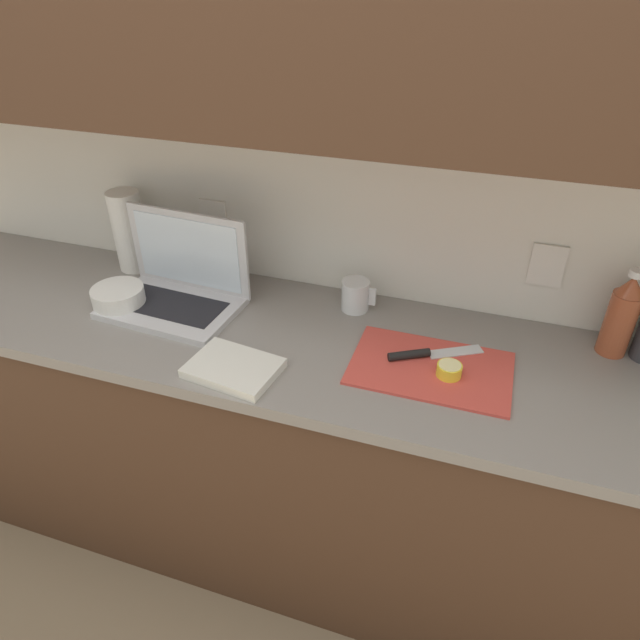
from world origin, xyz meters
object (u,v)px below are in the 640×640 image
object	(u,v)px
cutting_board	(431,368)
measuring_cup	(356,295)
knife	(420,354)
bowl_white	(119,298)
lemon_half_cut	(449,370)
laptop	(178,285)
paper_towel_roll	(129,231)
bottle_green_soda	(622,316)

from	to	relation	value
cutting_board	measuring_cup	world-z (taller)	measuring_cup
knife	bowl_white	xyz separation A→B (m)	(-0.88, -0.03, 0.02)
knife	measuring_cup	size ratio (longest dim) A/B	2.32
knife	lemon_half_cut	xyz separation A→B (m)	(0.08, -0.05, 0.01)
lemon_half_cut	knife	bearing A→B (deg)	147.45
laptop	paper_towel_roll	distance (m)	0.31
lemon_half_cut	bowl_white	xyz separation A→B (m)	(-0.96, 0.02, 0.01)
bottle_green_soda	laptop	bearing A→B (deg)	-173.18
laptop	cutting_board	world-z (taller)	laptop
laptop	lemon_half_cut	bearing A→B (deg)	-3.55
bowl_white	laptop	bearing A→B (deg)	28.30
laptop	bowl_white	xyz separation A→B (m)	(-0.15, -0.08, -0.03)
paper_towel_roll	knife	bearing A→B (deg)	-11.68
cutting_board	bowl_white	bearing A→B (deg)	179.97
cutting_board	measuring_cup	size ratio (longest dim) A/B	3.94
cutting_board	lemon_half_cut	bearing A→B (deg)	-22.22
knife	paper_towel_roll	world-z (taller)	paper_towel_roll
cutting_board	knife	world-z (taller)	knife
lemon_half_cut	cutting_board	bearing A→B (deg)	157.78
bottle_green_soda	measuring_cup	distance (m)	0.70
lemon_half_cut	paper_towel_roll	size ratio (longest dim) A/B	0.24
lemon_half_cut	bowl_white	distance (m)	0.96
laptop	paper_towel_roll	size ratio (longest dim) A/B	1.53
laptop	measuring_cup	distance (m)	0.52
cutting_board	bowl_white	distance (m)	0.92
measuring_cup	cutting_board	bearing A→B (deg)	-40.11
bowl_white	paper_towel_roll	bearing A→B (deg)	113.64
laptop	cutting_board	xyz separation A→B (m)	(0.76, -0.08, -0.06)
bowl_white	bottle_green_soda	bearing A→B (deg)	9.50
cutting_board	measuring_cup	distance (m)	0.34
knife	bowl_white	size ratio (longest dim) A/B	1.56
cutting_board	paper_towel_roll	xyz separation A→B (m)	(-1.02, 0.24, 0.13)
cutting_board	bowl_white	xyz separation A→B (m)	(-0.91, 0.00, 0.03)
measuring_cup	bowl_white	size ratio (longest dim) A/B	0.67
laptop	lemon_half_cut	size ratio (longest dim) A/B	6.46
laptop	cutting_board	distance (m)	0.77
laptop	knife	xyz separation A→B (m)	(0.73, -0.05, -0.05)
laptop	cutting_board	size ratio (longest dim) A/B	1.00
bottle_green_soda	measuring_cup	xyz separation A→B (m)	(-0.69, -0.01, -0.06)
knife	measuring_cup	xyz separation A→B (m)	(-0.22, 0.18, 0.03)
laptop	lemon_half_cut	world-z (taller)	laptop
cutting_board	laptop	bearing A→B (deg)	173.76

